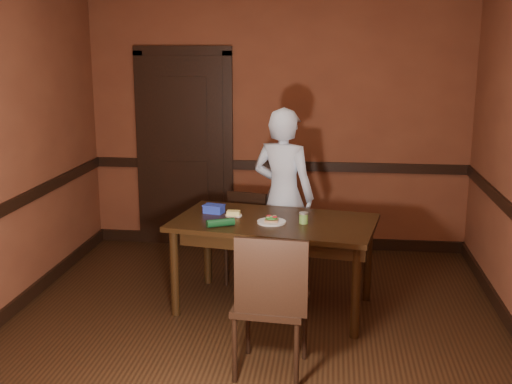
% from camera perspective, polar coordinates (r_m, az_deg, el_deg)
% --- Properties ---
extents(floor, '(4.00, 4.50, 0.01)m').
position_cam_1_polar(floor, '(5.01, -0.49, -12.70)').
color(floor, black).
rests_on(floor, ground).
extents(wall_back, '(4.00, 0.02, 2.70)m').
position_cam_1_polar(wall_back, '(6.80, 1.92, 6.11)').
color(wall_back, brown).
rests_on(wall_back, ground).
extents(wall_front, '(4.00, 0.02, 2.70)m').
position_cam_1_polar(wall_front, '(2.44, -7.34, -7.00)').
color(wall_front, brown).
rests_on(wall_front, ground).
extents(dado_back, '(4.00, 0.03, 0.10)m').
position_cam_1_polar(dado_back, '(6.85, 1.88, 2.35)').
color(dado_back, black).
rests_on(dado_back, ground).
extents(baseboard_back, '(4.00, 0.03, 0.12)m').
position_cam_1_polar(baseboard_back, '(7.06, 1.83, -4.36)').
color(baseboard_back, black).
rests_on(baseboard_back, ground).
extents(baseboard_left, '(0.03, 4.50, 0.12)m').
position_cam_1_polar(baseboard_left, '(5.57, -21.52, -10.22)').
color(baseboard_left, black).
rests_on(baseboard_left, ground).
extents(door, '(1.05, 0.07, 2.20)m').
position_cam_1_polar(door, '(6.96, -6.38, 4.05)').
color(door, black).
rests_on(door, ground).
extents(dining_table, '(1.76, 1.17, 0.76)m').
position_cam_1_polar(dining_table, '(5.38, 1.60, -6.44)').
color(dining_table, black).
rests_on(dining_table, floor).
extents(chair_far, '(0.46, 0.46, 0.82)m').
position_cam_1_polar(chair_far, '(5.93, -0.63, -4.27)').
color(chair_far, black).
rests_on(chair_far, floor).
extents(chair_near, '(0.51, 0.51, 1.00)m').
position_cam_1_polar(chair_near, '(4.34, 1.36, -9.69)').
color(chair_near, black).
rests_on(chair_near, floor).
extents(person, '(0.69, 0.57, 1.62)m').
position_cam_1_polar(person, '(5.88, 2.44, -0.35)').
color(person, silver).
rests_on(person, floor).
extents(sandwich_plate, '(0.23, 0.23, 0.06)m').
position_cam_1_polar(sandwich_plate, '(5.18, 1.39, -2.58)').
color(sandwich_plate, silver).
rests_on(sandwich_plate, dining_table).
extents(sauce_jar, '(0.08, 0.08, 0.09)m').
position_cam_1_polar(sauce_jar, '(5.17, 4.25, -2.31)').
color(sauce_jar, olive).
rests_on(sauce_jar, dining_table).
extents(cheese_saucer, '(0.14, 0.14, 0.04)m').
position_cam_1_polar(cheese_saucer, '(5.39, -2.01, -1.96)').
color(cheese_saucer, silver).
rests_on(cheese_saucer, dining_table).
extents(food_tub, '(0.19, 0.15, 0.07)m').
position_cam_1_polar(food_tub, '(5.49, -3.76, -1.50)').
color(food_tub, blue).
rests_on(food_tub, dining_table).
extents(wrapped_veg, '(0.23, 0.16, 0.06)m').
position_cam_1_polar(wrapped_veg, '(5.08, -3.17, -2.75)').
color(wrapped_veg, '#0F3A1B').
rests_on(wrapped_veg, dining_table).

